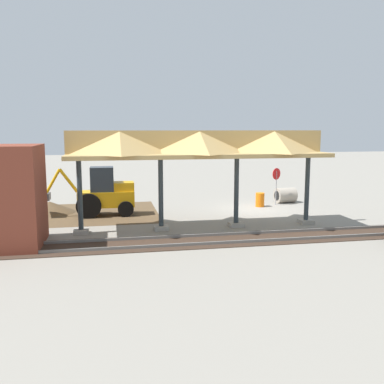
{
  "coord_description": "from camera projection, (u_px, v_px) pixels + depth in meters",
  "views": [
    {
      "loc": [
        8.83,
        25.03,
        4.99
      ],
      "look_at": [
        4.49,
        2.65,
        1.6
      ],
      "focal_mm": 40.0,
      "sensor_mm": 36.0,
      "label": 1
    }
  ],
  "objects": [
    {
      "name": "ground_plane",
      "position": [
        254.0,
        209.0,
        26.7
      ],
      "size": [
        120.0,
        120.0,
        0.0
      ],
      "primitive_type": "plane",
      "color": "gray"
    },
    {
      "name": "dirt_work_zone",
      "position": [
        78.0,
        214.0,
        25.24
      ],
      "size": [
        9.34,
        7.0,
        0.01
      ],
      "primitive_type": "cube",
      "color": "brown",
      "rests_on": "ground"
    },
    {
      "name": "platform_canopy",
      "position": [
        199.0,
        146.0,
        21.01
      ],
      "size": [
        12.79,
        3.2,
        4.9
      ],
      "color": "#9E998E",
      "rests_on": "ground"
    },
    {
      "name": "rail_tracks",
      "position": [
        303.0,
        235.0,
        20.03
      ],
      "size": [
        60.0,
        2.58,
        0.15
      ],
      "color": "slate",
      "rests_on": "ground"
    },
    {
      "name": "stop_sign",
      "position": [
        276.0,
        178.0,
        27.98
      ],
      "size": [
        0.68,
        0.39,
        2.44
      ],
      "color": "gray",
      "rests_on": "ground"
    },
    {
      "name": "backhoe",
      "position": [
        103.0,
        194.0,
        24.64
      ],
      "size": [
        5.31,
        1.73,
        2.82
      ],
      "color": "orange",
      "rests_on": "ground"
    },
    {
      "name": "dirt_mound",
      "position": [
        50.0,
        213.0,
        25.62
      ],
      "size": [
        6.09,
        6.09,
        1.35
      ],
      "primitive_type": "cone",
      "color": "brown",
      "rests_on": "ground"
    },
    {
      "name": "concrete_pipe",
      "position": [
        285.0,
        195.0,
        29.02
      ],
      "size": [
        1.43,
        1.17,
        1.01
      ],
      "color": "#9E9384",
      "rests_on": "ground"
    },
    {
      "name": "traffic_barrel",
      "position": [
        260.0,
        200.0,
        27.51
      ],
      "size": [
        0.56,
        0.56,
        0.9
      ],
      "primitive_type": "cylinder",
      "color": "orange",
      "rests_on": "ground"
    }
  ]
}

